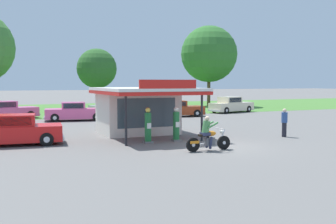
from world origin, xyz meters
TOP-DOWN VIEW (x-y plane):
  - ground_plane at (0.00, 0.00)m, footprint 300.00×300.00m
  - grass_verge_strip at (0.00, 30.00)m, footprint 120.00×24.00m
  - service_station_kiosk at (-1.98, 5.99)m, footprint 5.09×6.69m
  - gas_pump_nearside at (-2.78, 2.41)m, footprint 0.44×0.44m
  - gas_pump_offside at (-1.19, 2.41)m, footprint 0.44×0.44m
  - motorcycle_with_rider at (-1.10, -0.83)m, footprint 2.24×0.70m
  - featured_classic_sedan at (-9.12, 4.49)m, footprint 5.02×2.35m
  - parked_car_back_row_far_left at (-9.09, 19.79)m, footprint 5.26×3.06m
  - parked_car_back_row_right at (5.23, 16.25)m, footprint 5.18×2.55m
  - parked_car_back_row_centre_right at (12.49, 18.46)m, footprint 5.51×3.06m
  - parked_car_back_row_left at (0.95, 20.70)m, footprint 5.69×3.12m
  - parked_car_back_row_centre_left at (-3.99, 16.06)m, footprint 5.17×2.58m
  - bystander_strolling_foreground at (5.15, 1.46)m, footprint 0.34×0.34m
  - tree_oak_centre at (15.94, 29.35)m, footprint 7.40×7.40m
  - tree_oak_distant_spare at (1.09, 29.84)m, footprint 4.70×4.70m

SIDE VIEW (x-z plane):
  - ground_plane at x=0.00m, z-range 0.00..0.00m
  - grass_verge_strip at x=0.00m, z-range 0.00..0.01m
  - motorcycle_with_rider at x=-1.10m, z-range -0.14..1.44m
  - parked_car_back_row_right at x=5.23m, z-range -0.06..1.39m
  - parked_car_back_row_centre_left at x=-3.99m, z-range -0.07..1.44m
  - featured_classic_sedan at x=-9.12m, z-range -0.07..1.44m
  - parked_car_back_row_left at x=0.95m, z-range -0.06..1.46m
  - parked_car_back_row_far_left at x=-9.09m, z-range -0.06..1.47m
  - parked_car_back_row_centre_right at x=12.49m, z-range -0.08..1.55m
  - gas_pump_offside at x=-1.19m, z-range -0.08..1.74m
  - gas_pump_nearside at x=-2.78m, z-range -0.08..1.74m
  - bystander_strolling_foreground at x=5.15m, z-range 0.04..1.66m
  - service_station_kiosk at x=-1.98m, z-range 0.00..3.23m
  - tree_oak_distant_spare at x=1.09m, z-range 1.19..8.30m
  - tree_oak_centre at x=15.94m, z-range 1.57..12.12m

